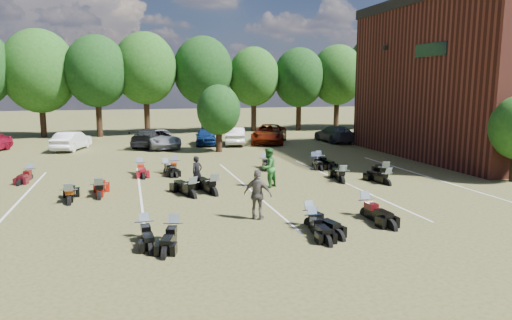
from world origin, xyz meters
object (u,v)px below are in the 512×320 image
object	(u,v)px
person_green	(268,168)
motorcycle_14	(30,179)
car_4	(206,136)
motorcycle_3	(313,230)
person_black	(197,172)
motorcycle_0	(174,240)
motorcycle_7	(100,199)
person_grey	(258,195)

from	to	relation	value
person_green	motorcycle_14	world-z (taller)	person_green
car_4	motorcycle_3	xyz separation A→B (m)	(-0.25, -23.49, -0.70)
motorcycle_3	person_green	bearing A→B (deg)	89.51
person_black	motorcycle_0	world-z (taller)	person_black
car_4	motorcycle_14	bearing A→B (deg)	-125.44
motorcycle_0	motorcycle_14	world-z (taller)	motorcycle_14
person_green	motorcycle_0	size ratio (longest dim) A/B	0.95
motorcycle_0	motorcycle_14	size ratio (longest dim) A/B	1.00
person_green	motorcycle_7	xyz separation A→B (m)	(-7.71, -0.20, -0.96)
person_black	person_green	distance (m)	3.40
person_green	motorcycle_3	world-z (taller)	person_green
person_green	person_grey	size ratio (longest dim) A/B	1.04
motorcycle_3	motorcycle_0	bearing A→B (deg)	-179.62
person_grey	motorcycle_7	bearing A→B (deg)	-3.23
motorcycle_0	motorcycle_7	distance (m)	6.80
person_grey	motorcycle_3	size ratio (longest dim) A/B	0.91
person_black	motorcycle_3	distance (m)	7.96
person_green	motorcycle_14	distance (m)	12.60
motorcycle_0	motorcycle_14	distance (m)	13.25
person_green	motorcycle_3	xyz separation A→B (m)	(-0.50, -6.77, -0.96)
car_4	motorcycle_7	size ratio (longest dim) A/B	1.77
person_black	person_grey	bearing A→B (deg)	-102.92
person_black	person_green	world-z (taller)	person_green
motorcycle_0	person_grey	bearing A→B (deg)	40.76
motorcycle_3	motorcycle_14	distance (m)	16.19
motorcycle_7	motorcycle_0	bearing A→B (deg)	113.07
car_4	person_grey	bearing A→B (deg)	-85.79
car_4	motorcycle_3	distance (m)	23.50
person_black	motorcycle_0	size ratio (longest dim) A/B	0.77
motorcycle_3	person_grey	bearing A→B (deg)	132.61
person_black	motorcycle_3	world-z (taller)	person_black
motorcycle_14	motorcycle_7	bearing A→B (deg)	-46.53
person_green	motorcycle_0	world-z (taller)	person_green
car_4	person_green	world-z (taller)	person_green
car_4	person_black	xyz separation A→B (m)	(-3.07, -16.09, 0.08)
car_4	person_grey	size ratio (longest dim) A/B	2.23
car_4	motorcycle_3	size ratio (longest dim) A/B	2.03
person_green	motorcycle_0	distance (m)	8.34
motorcycle_0	motorcycle_3	size ratio (longest dim) A/B	1.00
person_grey	motorcycle_7	size ratio (longest dim) A/B	0.79
car_4	motorcycle_3	world-z (taller)	car_4
person_grey	motorcycle_3	bearing A→B (deg)	165.33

